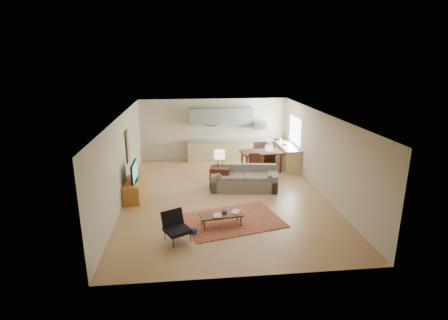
{
  "coord_description": "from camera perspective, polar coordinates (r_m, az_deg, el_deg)",
  "views": [
    {
      "loc": [
        -1.17,
        -10.77,
        4.44
      ],
      "look_at": [
        0.0,
        0.3,
        1.15
      ],
      "focal_mm": 28.0,
      "sensor_mm": 36.0,
      "label": 1
    }
  ],
  "objects": [
    {
      "name": "triptych",
      "position": [
        15.52,
        -2.0,
        6.47
      ],
      "size": [
        1.7,
        0.04,
        0.5
      ],
      "primitive_type": null,
      "color": "beige",
      "rests_on": "room"
    },
    {
      "name": "tv",
      "position": [
        11.53,
        -14.49,
        -1.87
      ],
      "size": [
        0.1,
        1.02,
        0.61
      ],
      "primitive_type": null,
      "color": "black",
      "rests_on": "tv_credenza"
    },
    {
      "name": "laptop",
      "position": [
        13.95,
        7.56,
        1.85
      ],
      "size": [
        0.38,
        0.31,
        0.26
      ],
      "primitive_type": null,
      "rotation": [
        0.0,
        0.0,
        0.16
      ],
      "color": "#A5A8AD",
      "rests_on": "dining_table"
    },
    {
      "name": "rug",
      "position": [
        10.02,
        1.48,
        -9.79
      ],
      "size": [
        3.01,
        2.42,
        0.02
      ],
      "primitive_type": "cube",
      "rotation": [
        0.0,
        0.0,
        0.25
      ],
      "color": "maroon",
      "rests_on": "floor"
    },
    {
      "name": "book_a",
      "position": [
        9.48,
        -1.73,
        -9.03
      ],
      "size": [
        0.26,
        0.32,
        0.03
      ],
      "primitive_type": "imported",
      "rotation": [
        0.0,
        0.0,
        -0.06
      ],
      "color": "maroon",
      "rests_on": "coffee_table"
    },
    {
      "name": "sofa",
      "position": [
        12.11,
        3.27,
        -2.99
      ],
      "size": [
        2.48,
        1.34,
        0.82
      ],
      "primitive_type": null,
      "rotation": [
        0.0,
        0.0,
        -0.14
      ],
      "color": "#676154",
      "rests_on": "floor"
    },
    {
      "name": "kitchen_counter_back",
      "position": [
        15.61,
        1.79,
        1.68
      ],
      "size": [
        4.26,
        0.64,
        0.92
      ],
      "primitive_type": null,
      "color": "tan",
      "rests_on": "ground"
    },
    {
      "name": "vase",
      "position": [
        9.6,
        0.04,
        -8.17
      ],
      "size": [
        0.18,
        0.18,
        0.18
      ],
      "primitive_type": "imported",
      "rotation": [
        0.0,
        0.0,
        0.01
      ],
      "color": "black",
      "rests_on": "coffee_table"
    },
    {
      "name": "armchair",
      "position": [
        8.91,
        -7.67,
        -10.85
      ],
      "size": [
        0.89,
        0.89,
        0.75
      ],
      "primitive_type": null,
      "rotation": [
        0.0,
        0.0,
        0.49
      ],
      "color": "black",
      "rests_on": "floor"
    },
    {
      "name": "tv_credenza",
      "position": [
        11.74,
        -14.52,
        -4.71
      ],
      "size": [
        0.51,
        1.32,
        0.61
      ],
      "primitive_type": null,
      "color": "#905B1E",
      "rests_on": "floor"
    },
    {
      "name": "dining_table",
      "position": [
        14.12,
        6.1,
        -0.2
      ],
      "size": [
        1.72,
        1.11,
        0.83
      ],
      "primitive_type": null,
      "rotation": [
        0.0,
        0.0,
        0.11
      ],
      "color": "black",
      "rests_on": "floor"
    },
    {
      "name": "coffee_table",
      "position": [
        9.65,
        -0.43,
        -9.76
      ],
      "size": [
        1.22,
        0.63,
        0.35
      ],
      "primitive_type": null,
      "rotation": [
        0.0,
        0.0,
        0.15
      ],
      "color": "#4C2E1B",
      "rests_on": "floor"
    },
    {
      "name": "kitchen_range",
      "position": [
        15.8,
        5.75,
        1.75
      ],
      "size": [
        0.62,
        0.62,
        0.9
      ],
      "primitive_type": "cube",
      "color": "#A5A8AD",
      "rests_on": "ground"
    },
    {
      "name": "soap_bottle",
      "position": [
        15.36,
        9.24,
        3.36
      ],
      "size": [
        0.11,
        0.11,
        0.19
      ],
      "primitive_type": "imported",
      "rotation": [
        0.0,
        0.0,
        -0.15
      ],
      "color": "beige",
      "rests_on": "kitchen_counter_right"
    },
    {
      "name": "book_b",
      "position": [
        9.73,
        1.3,
        -8.34
      ],
      "size": [
        0.46,
        0.48,
        0.02
      ],
      "primitive_type": "imported",
      "rotation": [
        0.0,
        0.0,
        -0.46
      ],
      "color": "navy",
      "rests_on": "coffee_table"
    },
    {
      "name": "dining_chair_far",
      "position": [
        14.9,
        7.03,
        0.86
      ],
      "size": [
        0.53,
        0.54,
        0.93
      ],
      "primitive_type": null,
      "rotation": [
        0.0,
        0.0,
        3.35
      ],
      "color": "black",
      "rests_on": "floor"
    },
    {
      "name": "table_lamp",
      "position": [
        11.98,
        -0.73,
        0.2
      ],
      "size": [
        0.45,
        0.45,
        0.62
      ],
      "primitive_type": null,
      "rotation": [
        0.0,
        0.0,
        -0.21
      ],
      "color": "beige",
      "rests_on": "console_table"
    },
    {
      "name": "dining_chair_near",
      "position": [
        13.32,
        5.06,
        -0.99
      ],
      "size": [
        0.46,
        0.48,
        0.92
      ],
      "primitive_type": null,
      "rotation": [
        0.0,
        0.0,
        -0.06
      ],
      "color": "black",
      "rests_on": "floor"
    },
    {
      "name": "upper_cabinets",
      "position": [
        15.38,
        -0.47,
        7.14
      ],
      "size": [
        2.8,
        0.34,
        0.7
      ],
      "primitive_type": "cube",
      "color": "slate",
      "rests_on": "room"
    },
    {
      "name": "console_table",
      "position": [
        12.2,
        -0.72,
        -2.95
      ],
      "size": [
        0.74,
        0.56,
        0.77
      ],
      "primitive_type": null,
      "rotation": [
        0.0,
        0.0,
        -0.19
      ],
      "color": "black",
      "rests_on": "floor"
    },
    {
      "name": "window_right",
      "position": [
        14.74,
        11.5,
        4.83
      ],
      "size": [
        0.02,
        1.4,
        1.05
      ],
      "primitive_type": "cube",
      "color": "white",
      "rests_on": "room"
    },
    {
      "name": "room",
      "position": [
        11.27,
        0.16,
        0.55
      ],
      "size": [
        9.0,
        9.0,
        9.0
      ],
      "color": "#A3794D",
      "rests_on": "ground"
    },
    {
      "name": "wall_art_left",
      "position": [
        12.2,
        -15.49,
        2.15
      ],
      "size": [
        0.06,
        0.42,
        1.1
      ],
      "primitive_type": null,
      "color": "olive",
      "rests_on": "room"
    },
    {
      "name": "kitchen_microwave",
      "position": [
        15.58,
        5.85,
        5.68
      ],
      "size": [
        0.62,
        0.4,
        0.35
      ],
      "primitive_type": "cube",
      "color": "#A5A8AD",
      "rests_on": "room"
    },
    {
      "name": "kitchen_counter_right",
      "position": [
        14.91,
        10.16,
        0.72
      ],
      "size": [
        0.64,
        2.26,
        0.92
      ],
      "primitive_type": null,
      "color": "tan",
      "rests_on": "ground"
    }
  ]
}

